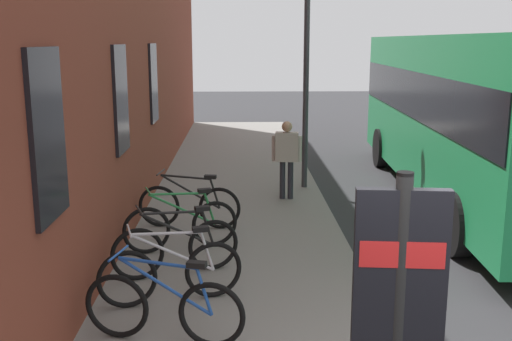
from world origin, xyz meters
The scene contains 11 objects.
ground centered at (6.00, -1.00, 0.00)m, with size 60.00×60.00×0.00m, color #2D2D30.
sidewalk_pavement centered at (8.00, 1.75, 0.06)m, with size 24.00×3.50×0.12m, color gray.
bicycle_nearest_sign centered at (2.36, 2.51, 0.51)m, with size 0.57×1.74×0.97m.
bicycle_by_door centered at (3.36, 2.54, 0.51)m, with size 0.62×1.72×0.97m.
bicycle_far_end centered at (4.26, 2.57, 0.51)m, with size 0.71×1.69×0.97m.
bicycle_leaning_wall centered at (5.26, 2.60, 0.51)m, with size 0.67×1.71×0.97m.
bicycle_mid_rack centered at (6.37, 2.57, 0.51)m, with size 0.48×1.76×0.97m.
transit_info_sign centered at (-0.20, 0.77, 1.72)m, with size 0.14×0.56×2.40m.
city_bus centered at (8.50, -3.00, 1.92)m, with size 10.62×3.09×3.35m.
pedestrian_crossing_street centered at (8.26, 0.77, 1.08)m, with size 0.28×0.60×1.57m.
street_lamp centered at (9.25, 0.30, 3.09)m, with size 0.28×0.28×4.99m.
Camera 1 is at (-3.53, 1.71, 3.25)m, focal length 42.25 mm.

